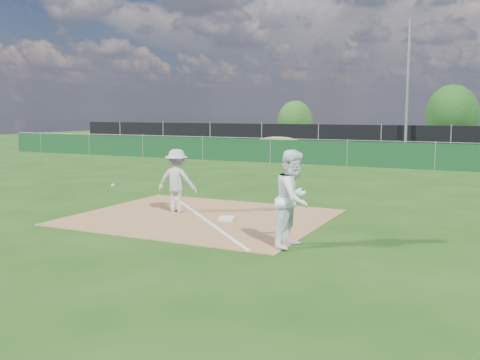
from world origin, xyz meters
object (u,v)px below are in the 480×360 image
car_left (327,136)px  tree_left (295,121)px  car_mid (374,139)px  car_right (450,142)px  tree_mid (452,114)px  play_at_first (177,181)px  first_base (227,218)px  runner (293,199)px  light_pole (408,88)px

car_left → tree_left: tree_left is taller
car_mid → car_right: 5.16m
car_left → tree_mid: (8.04, 6.04, 1.61)m
car_right → tree_mid: size_ratio=0.98×
play_at_first → tree_mid: 33.10m
first_base → tree_mid: tree_mid is taller
runner → tree_left: 35.46m
runner → tree_left: tree_left is taller
first_base → tree_mid: size_ratio=0.07×
car_mid → tree_mid: bearing=-42.6°
first_base → car_mid: size_ratio=0.08×
light_pole → car_right: (2.18, 3.87, -3.32)m
light_pole → car_left: 8.97m
tree_mid → tree_left: bearing=-172.8°
car_left → car_mid: bearing=-86.7°
tree_left → light_pole: bearing=-42.9°
play_at_first → car_left: play_at_first is taller
car_left → tree_left: size_ratio=1.31×
car_mid → runner: bearing=-179.1°
light_pole → car_right: 5.55m
car_mid → tree_left: (-7.75, 4.95, 1.09)m
first_base → car_mid: 26.78m
play_at_first → runner: runner is taller
runner → tree_mid: size_ratio=0.40×
play_at_first → car_mid: bearing=91.0°
play_at_first → tree_left: tree_left is taller
light_pole → car_left: (-6.43, 5.38, -3.20)m
first_base → car_right: bearing=83.5°
first_base → light_pole: bearing=88.0°
first_base → play_at_first: 1.85m
first_base → runner: size_ratio=0.18×
light_pole → runner: (1.56, -23.43, -3.05)m
light_pole → runner: bearing=-86.2°
play_at_first → tree_left: size_ratio=0.72×
car_right → tree_mid: tree_mid is taller
play_at_first → light_pole: bearing=83.6°
runner → play_at_first: bearing=67.0°
tree_left → play_at_first: bearing=-75.2°
first_base → car_right: (2.93, 25.64, 0.62)m
light_pole → tree_left: (-10.62, 9.87, -2.18)m
car_mid → tree_mid: tree_mid is taller
play_at_first → car_right: (4.57, 25.27, -0.16)m
runner → car_left: size_ratio=0.41×
play_at_first → car_mid: size_ratio=0.58×
car_left → tree_mid: bearing=-42.4°
runner → tree_mid: 34.88m
play_at_first → car_left: 27.08m
car_right → runner: bearing=-170.3°
tree_mid → car_right: bearing=-85.7°
car_left → car_mid: 3.59m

